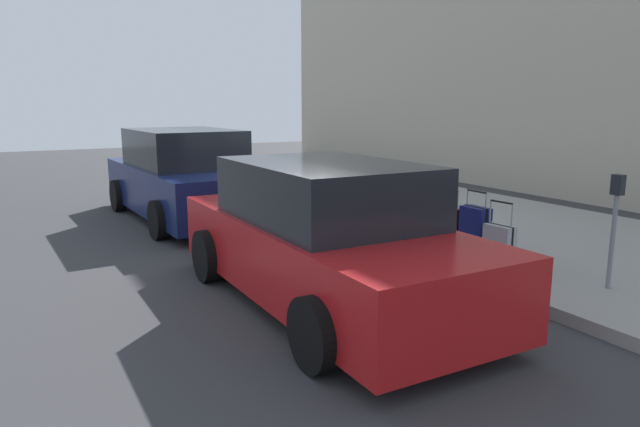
{
  "coord_description": "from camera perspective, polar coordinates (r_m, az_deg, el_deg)",
  "views": [
    {
      "loc": [
        -9.3,
        4.7,
        2.16
      ],
      "look_at": [
        -1.8,
        0.52,
        0.49
      ],
      "focal_mm": 31.9,
      "sensor_mm": 36.0,
      "label": 1
    }
  ],
  "objects": [
    {
      "name": "parked_car_red_0",
      "position": [
        6.14,
        0.54,
        -2.47
      ],
      "size": [
        4.45,
        1.97,
        1.55
      ],
      "color": "#AD1619",
      "rests_on": "ground_plane"
    },
    {
      "name": "suitcase_teal_6",
      "position": [
        10.07,
        4.59,
        1.26
      ],
      "size": [
        0.51,
        0.23,
        0.88
      ],
      "color": "#0F606B",
      "rests_on": "sidewalk_curb"
    },
    {
      "name": "ground_plane",
      "position": [
        10.64,
        -2.3,
        -0.72
      ],
      "size": [
        40.0,
        40.0,
        0.0
      ],
      "primitive_type": "plane",
      "color": "#333335"
    },
    {
      "name": "suitcase_navy_1",
      "position": [
        7.97,
        15.27,
        -1.66
      ],
      "size": [
        0.42,
        0.22,
        0.88
      ],
      "color": "navy",
      "rests_on": "sidewalk_curb"
    },
    {
      "name": "bollard_post",
      "position": [
        11.19,
        -0.38,
        3.06
      ],
      "size": [
        0.13,
        0.13,
        0.95
      ],
      "primitive_type": "cylinder",
      "color": "brown",
      "rests_on": "sidewalk_curb"
    },
    {
      "name": "suitcase_olive_3",
      "position": [
        8.7,
        10.0,
        -0.44
      ],
      "size": [
        0.42,
        0.26,
        0.69
      ],
      "color": "#59601E",
      "rests_on": "sidewalk_curb"
    },
    {
      "name": "sidewalk_curb",
      "position": [
        11.95,
        8.45,
        0.81
      ],
      "size": [
        18.0,
        5.0,
        0.14
      ],
      "primitive_type": "cube",
      "color": "gray",
      "rests_on": "ground_plane"
    },
    {
      "name": "parked_car_navy_1",
      "position": [
        11.03,
        -13.42,
        3.54
      ],
      "size": [
        4.71,
        2.22,
        1.68
      ],
      "color": "#141E4C",
      "rests_on": "ground_plane"
    },
    {
      "name": "suitcase_black_5",
      "position": [
        9.57,
        5.95,
        0.39
      ],
      "size": [
        0.46,
        0.2,
        0.84
      ],
      "color": "black",
      "rests_on": "sidewalk_curb"
    },
    {
      "name": "suitcase_red_2",
      "position": [
        8.34,
        12.56,
        -1.28
      ],
      "size": [
        0.5,
        0.19,
        0.83
      ],
      "color": "red",
      "rests_on": "sidewalk_curb"
    },
    {
      "name": "parking_meter",
      "position": [
        6.94,
        27.47,
        -0.15
      ],
      "size": [
        0.12,
        0.09,
        1.27
      ],
      "color": "slate",
      "rests_on": "sidewalk_curb"
    },
    {
      "name": "suitcase_silver_0",
      "position": [
        7.61,
        17.52,
        -2.94
      ],
      "size": [
        0.41,
        0.22,
        0.82
      ],
      "color": "#9EA0A8",
      "rests_on": "sidewalk_curb"
    },
    {
      "name": "fire_hydrant",
      "position": [
        10.7,
        2.06,
        2.43
      ],
      "size": [
        0.39,
        0.21,
        0.82
      ],
      "color": "red",
      "rests_on": "sidewalk_curb"
    },
    {
      "name": "suitcase_maroon_4",
      "position": [
        9.19,
        8.56,
        0.17
      ],
      "size": [
        0.5,
        0.26,
        0.84
      ],
      "color": "maroon",
      "rests_on": "sidewalk_curb"
    }
  ]
}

